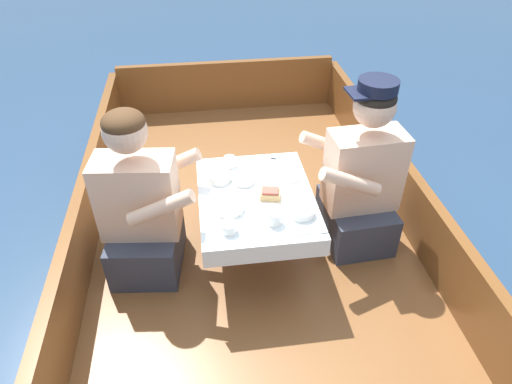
# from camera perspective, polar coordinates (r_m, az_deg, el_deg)

# --- Properties ---
(ground_plane) EXTENTS (60.00, 60.00, 0.00)m
(ground_plane) POSITION_cam_1_polar(r_m,az_deg,el_deg) (3.02, -0.31, -11.05)
(ground_plane) COLOR navy
(boat_deck) EXTENTS (1.98, 3.63, 0.36)m
(boat_deck) POSITION_cam_1_polar(r_m,az_deg,el_deg) (2.89, -0.32, -8.70)
(boat_deck) COLOR brown
(boat_deck) RESTS_ON ground_plane
(gunwale_port) EXTENTS (0.06, 3.63, 0.38)m
(gunwale_port) POSITION_cam_1_polar(r_m,az_deg,el_deg) (2.72, -20.89, -4.72)
(gunwale_port) COLOR brown
(gunwale_port) RESTS_ON boat_deck
(gunwale_starboard) EXTENTS (0.06, 3.63, 0.38)m
(gunwale_starboard) POSITION_cam_1_polar(r_m,az_deg,el_deg) (2.90, 18.83, -1.32)
(gunwale_starboard) COLOR brown
(gunwale_starboard) RESTS_ON boat_deck
(bow_coaming) EXTENTS (1.86, 0.06, 0.43)m
(bow_coaming) POSITION_cam_1_polar(r_m,az_deg,el_deg) (4.15, -3.67, 13.16)
(bow_coaming) COLOR brown
(bow_coaming) RESTS_ON boat_deck
(cockpit_table) EXTENTS (0.60, 0.78, 0.44)m
(cockpit_table) POSITION_cam_1_polar(r_m,az_deg,el_deg) (2.42, 0.00, -1.32)
(cockpit_table) COLOR #B2B2B7
(cockpit_table) RESTS_ON boat_deck
(person_port) EXTENTS (0.56, 0.49, 0.96)m
(person_port) POSITION_cam_1_polar(r_m,az_deg,el_deg) (2.45, -14.14, -2.17)
(person_port) COLOR #333847
(person_port) RESTS_ON boat_deck
(person_starboard) EXTENTS (0.54, 0.46, 1.01)m
(person_starboard) POSITION_cam_1_polar(r_m,az_deg,el_deg) (2.60, 12.99, 1.35)
(person_starboard) COLOR #333847
(person_starboard) RESTS_ON boat_deck
(plate_sandwich) EXTENTS (0.21, 0.21, 0.01)m
(plate_sandwich) POSITION_cam_1_polar(r_m,az_deg,el_deg) (2.36, 1.77, -0.75)
(plate_sandwich) COLOR white
(plate_sandwich) RESTS_ON cockpit_table
(plate_bread) EXTENTS (0.16, 0.16, 0.01)m
(plate_bread) POSITION_cam_1_polar(r_m,az_deg,el_deg) (2.53, 3.98, 2.09)
(plate_bread) COLOR white
(plate_bread) RESTS_ON cockpit_table
(sandwich) EXTENTS (0.12, 0.09, 0.05)m
(sandwich) POSITION_cam_1_polar(r_m,az_deg,el_deg) (2.35, 1.78, -0.22)
(sandwich) COLOR tan
(sandwich) RESTS_ON plate_sandwich
(bowl_port_near) EXTENTS (0.14, 0.14, 0.04)m
(bowl_port_near) POSITION_cam_1_polar(r_m,az_deg,el_deg) (2.28, -3.34, -1.85)
(bowl_port_near) COLOR white
(bowl_port_near) RESTS_ON cockpit_table
(bowl_starboard_near) EXTENTS (0.12, 0.12, 0.04)m
(bowl_starboard_near) POSITION_cam_1_polar(r_m,az_deg,el_deg) (2.48, -1.57, 1.73)
(bowl_starboard_near) COLOR white
(bowl_starboard_near) RESTS_ON cockpit_table
(bowl_center_far) EXTENTS (0.13, 0.13, 0.04)m
(bowl_center_far) POSITION_cam_1_polar(r_m,az_deg,el_deg) (2.27, 5.72, -2.36)
(bowl_center_far) COLOR white
(bowl_center_far) RESTS_ON cockpit_table
(bowl_port_far) EXTENTS (0.13, 0.13, 0.04)m
(bowl_port_far) POSITION_cam_1_polar(r_m,az_deg,el_deg) (2.50, -4.65, 1.94)
(bowl_port_far) COLOR white
(bowl_port_far) RESTS_ON cockpit_table
(coffee_cup_port) EXTENTS (0.09, 0.06, 0.06)m
(coffee_cup_port) POSITION_cam_1_polar(r_m,az_deg,el_deg) (2.60, -3.29, 3.83)
(coffee_cup_port) COLOR white
(coffee_cup_port) RESTS_ON cockpit_table
(coffee_cup_starboard) EXTENTS (0.10, 0.07, 0.07)m
(coffee_cup_starboard) POSITION_cam_1_polar(r_m,az_deg,el_deg) (2.20, 2.33, -3.19)
(coffee_cup_starboard) COLOR white
(coffee_cup_starboard) RESTS_ON cockpit_table
(coffee_cup_center) EXTENTS (0.10, 0.08, 0.05)m
(coffee_cup_center) POSITION_cam_1_polar(r_m,az_deg,el_deg) (2.16, -3.37, -4.44)
(coffee_cup_center) COLOR white
(coffee_cup_center) RESTS_ON cockpit_table
(utensil_fork_port) EXTENTS (0.17, 0.06, 0.00)m
(utensil_fork_port) POSITION_cam_1_polar(r_m,az_deg,el_deg) (2.67, 3.30, 4.04)
(utensil_fork_port) COLOR silver
(utensil_fork_port) RESTS_ON cockpit_table
(utensil_knife_starboard) EXTENTS (0.05, 0.17, 0.00)m
(utensil_knife_starboard) POSITION_cam_1_polar(r_m,az_deg,el_deg) (2.52, 1.59, 1.84)
(utensil_knife_starboard) COLOR silver
(utensil_knife_starboard) RESTS_ON cockpit_table
(utensil_spoon_starboard) EXTENTS (0.17, 0.02, 0.01)m
(utensil_spoon_starboard) POSITION_cam_1_polar(r_m,az_deg,el_deg) (2.18, 7.48, -5.07)
(utensil_spoon_starboard) COLOR silver
(utensil_spoon_starboard) RESTS_ON cockpit_table
(utensil_spoon_port) EXTENTS (0.17, 0.07, 0.01)m
(utensil_spoon_port) POSITION_cam_1_polar(r_m,az_deg,el_deg) (2.63, 0.32, 3.64)
(utensil_spoon_port) COLOR silver
(utensil_spoon_port) RESTS_ON cockpit_table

